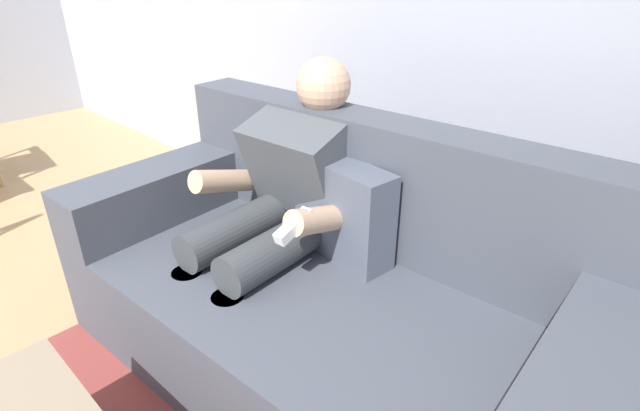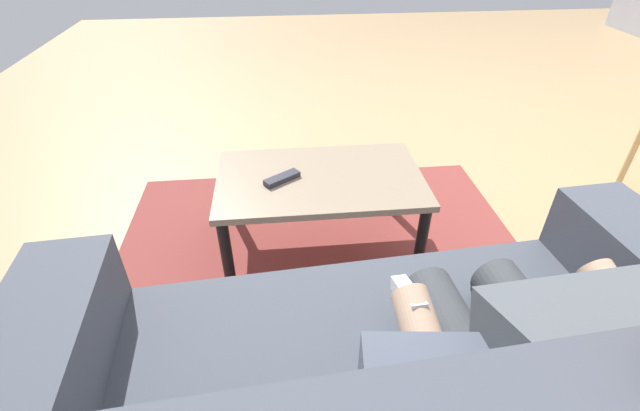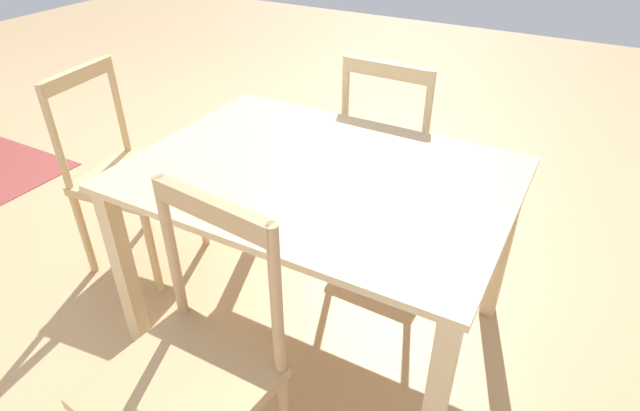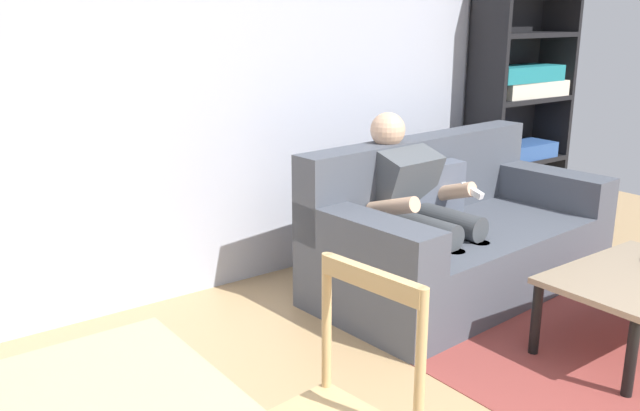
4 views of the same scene
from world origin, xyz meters
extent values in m
plane|color=tan|center=(0.00, 0.00, 0.00)|extent=(8.43, 8.43, 0.00)
cylinder|color=#3D4145|center=(0.80, 2.11, 0.47)|extent=(0.18, 0.45, 0.15)
cylinder|color=#DBAD89|center=(0.82, 1.89, 0.20)|extent=(0.11, 0.11, 0.40)
cube|color=black|center=(0.82, 1.81, 0.04)|extent=(0.12, 0.25, 0.08)
cylinder|color=#3D4145|center=(1.02, 2.13, 0.47)|extent=(0.18, 0.45, 0.15)
cylinder|color=#DBAD89|center=(1.04, 1.91, 0.20)|extent=(0.11, 0.11, 0.40)
cube|color=black|center=(1.04, 1.83, 0.04)|extent=(0.12, 0.25, 0.08)
cylinder|color=#DBAD89|center=(0.65, 2.22, 0.60)|extent=(0.11, 0.36, 0.19)
cylinder|color=#DBAD89|center=(1.15, 2.26, 0.60)|extent=(0.11, 0.36, 0.19)
cube|color=white|center=(1.16, 2.10, 0.64)|extent=(0.05, 0.16, 0.08)
cube|color=gray|center=(1.28, 1.13, 0.39)|extent=(0.93, 0.57, 0.03)
cylinder|color=black|center=(0.85, 0.89, 0.19)|extent=(0.05, 0.05, 0.37)
cylinder|color=black|center=(1.71, 0.89, 0.19)|extent=(0.05, 0.05, 0.37)
cylinder|color=black|center=(0.85, 1.38, 0.19)|extent=(0.05, 0.05, 0.37)
cylinder|color=black|center=(1.71, 1.38, 0.19)|extent=(0.05, 0.05, 0.37)
cube|color=#2D2D38|center=(1.45, 1.15, 0.42)|extent=(0.17, 0.14, 0.02)
cylinder|color=tan|center=(-0.60, 0.75, 0.22)|extent=(0.04, 0.04, 0.44)
cube|color=brown|center=(1.28, 1.13, 0.00)|extent=(2.00, 1.40, 0.01)
camera|label=1|loc=(2.16, 1.19, 1.40)|focal=27.29mm
camera|label=2|loc=(1.45, 2.81, 1.43)|focal=24.38mm
camera|label=3|loc=(-2.51, 2.30, 1.62)|focal=29.27mm
camera|label=4|loc=(-1.85, -0.46, 1.65)|focal=38.39mm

